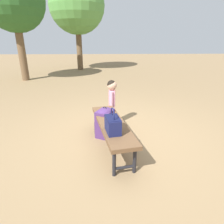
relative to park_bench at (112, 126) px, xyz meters
name	(u,v)px	position (x,y,z in m)	size (l,w,h in m)	color
ground_plane	(121,136)	(0.37, -0.18, -0.39)	(40.00, 40.00, 0.00)	#8C704C
park_bench	(112,126)	(0.00, 0.00, 0.00)	(1.65, 0.71, 0.45)	brown
handbag	(113,124)	(-0.33, 0.00, 0.18)	(0.35, 0.24, 0.37)	#191E4C
child_standing	(112,96)	(0.94, -0.03, 0.23)	(0.25, 0.19, 0.94)	#E5B2C6
backpack_large	(105,122)	(0.42, 0.11, -0.11)	(0.42, 0.38, 0.57)	#4C2D66
tree_near	(77,6)	(8.69, 1.52, 2.90)	(2.91, 2.91, 4.77)	brown
tree_mid	(14,1)	(5.70, 3.54, 2.63)	(2.34, 2.34, 4.22)	brown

